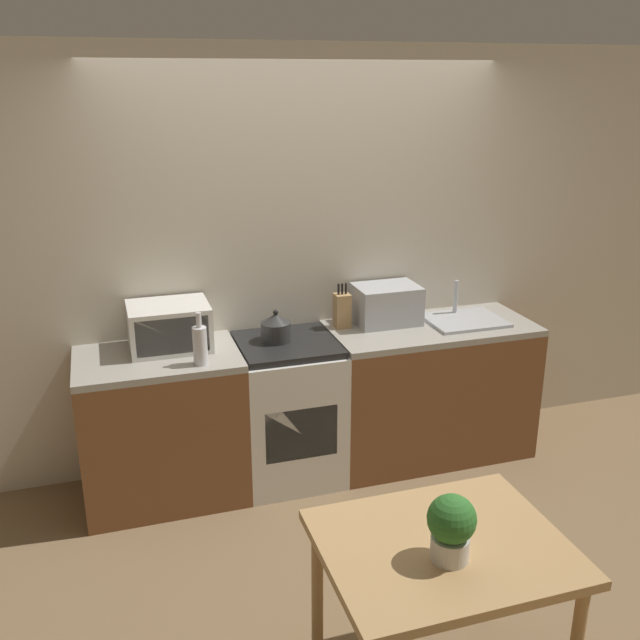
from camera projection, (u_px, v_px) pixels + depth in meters
name	position (u px, v px, depth m)	size (l,w,h in m)	color
ground_plane	(351.00, 523.00, 4.05)	(16.00, 16.00, 0.00)	brown
wall_back	(301.00, 261.00, 4.50)	(10.00, 0.06, 2.60)	beige
counter_left_run	(162.00, 427.00, 4.20)	(0.93, 0.62, 0.90)	brown
counter_right_run	(428.00, 390.00, 4.69)	(1.31, 0.62, 0.90)	brown
stove_range	(288.00, 410.00, 4.42)	(0.60, 0.62, 0.90)	silver
kettle	(276.00, 328.00, 4.25)	(0.18, 0.18, 0.20)	#2D2D2D
microwave	(169.00, 326.00, 4.13)	(0.46, 0.36, 0.26)	silver
bottle	(200.00, 345.00, 3.90)	(0.08, 0.08, 0.30)	silver
knife_block	(342.00, 310.00, 4.48)	(0.10, 0.09, 0.29)	tan
toaster_oven	(387.00, 304.00, 4.55)	(0.40, 0.30, 0.25)	#ADAFB5
sink_basin	(464.00, 319.00, 4.61)	(0.48, 0.40, 0.24)	#ADAFB5
dining_table	(442.00, 563.00, 2.73)	(0.93, 0.75, 0.73)	tan
potted_plant	(451.00, 526.00, 2.57)	(0.18, 0.18, 0.26)	beige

